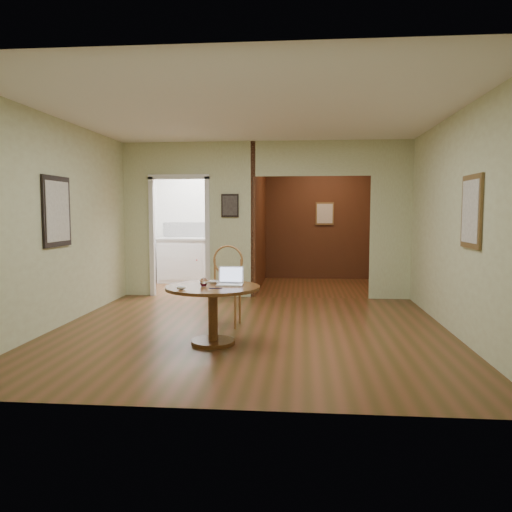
# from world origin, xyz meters

# --- Properties ---
(floor) EXTENTS (5.00, 5.00, 0.00)m
(floor) POSITION_xyz_m (0.00, 0.00, 0.00)
(floor) COLOR #473114
(floor) RESTS_ON ground
(room_shell) EXTENTS (5.20, 7.50, 5.00)m
(room_shell) POSITION_xyz_m (-0.47, 3.10, 1.29)
(room_shell) COLOR white
(room_shell) RESTS_ON ground
(dining_table) EXTENTS (1.06, 1.06, 0.66)m
(dining_table) POSITION_xyz_m (-0.35, -0.65, 0.49)
(dining_table) COLOR brown
(dining_table) RESTS_ON ground
(chair) EXTENTS (0.47, 0.47, 1.05)m
(chair) POSITION_xyz_m (-0.34, 0.33, 0.59)
(chair) COLOR brown
(chair) RESTS_ON ground
(open_laptop) EXTENTS (0.30, 0.26, 0.21)m
(open_laptop) POSITION_xyz_m (-0.17, -0.52, 0.72)
(open_laptop) COLOR white
(open_laptop) RESTS_ON dining_table
(closed_laptop) EXTENTS (0.39, 0.27, 0.03)m
(closed_laptop) POSITION_xyz_m (-0.26, -0.48, 0.68)
(closed_laptop) COLOR silver
(closed_laptop) RESTS_ON dining_table
(mouse) EXTENTS (0.11, 0.06, 0.04)m
(mouse) POSITION_xyz_m (-0.64, -0.94, 0.69)
(mouse) COLOR white
(mouse) RESTS_ON dining_table
(wine_glass) EXTENTS (0.09, 0.09, 0.10)m
(wine_glass) POSITION_xyz_m (-0.45, -0.69, 0.71)
(wine_glass) COLOR white
(wine_glass) RESTS_ON dining_table
(pen) EXTENTS (0.14, 0.05, 0.01)m
(pen) POSITION_xyz_m (-0.29, -0.83, 0.67)
(pen) COLOR #0B1450
(pen) RESTS_ON dining_table
(kitchen_cabinet) EXTENTS (2.06, 0.60, 0.94)m
(kitchen_cabinet) POSITION_xyz_m (-1.35, 4.20, 0.47)
(kitchen_cabinet) COLOR white
(kitchen_cabinet) RESTS_ON ground
(grocery_bag) EXTENTS (0.32, 0.30, 0.27)m
(grocery_bag) POSITION_xyz_m (-0.73, 4.20, 1.07)
(grocery_bag) COLOR tan
(grocery_bag) RESTS_ON kitchen_cabinet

